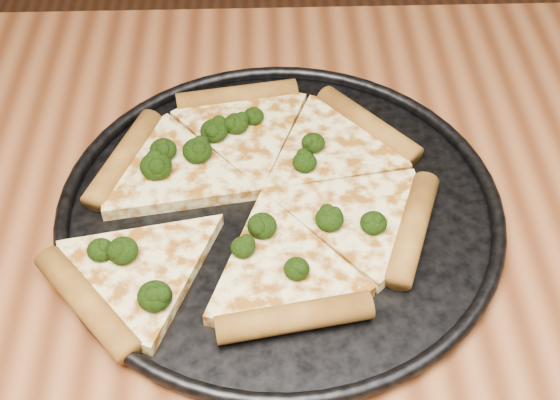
{
  "coord_description": "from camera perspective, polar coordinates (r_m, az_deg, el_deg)",
  "views": [
    {
      "loc": [
        0.06,
        -0.33,
        1.24
      ],
      "look_at": [
        0.08,
        0.12,
        0.77
      ],
      "focal_mm": 47.74,
      "sensor_mm": 36.0,
      "label": 1
    }
  ],
  "objects": [
    {
      "name": "pizza_pan",
      "position": [
        0.66,
        -0.0,
        -0.48
      ],
      "size": [
        0.39,
        0.39,
        0.02
      ],
      "color": "black",
      "rests_on": "dining_table"
    },
    {
      "name": "dining_table",
      "position": [
        0.67,
        -6.29,
        -14.01
      ],
      "size": [
        1.2,
        0.9,
        0.75
      ],
      "color": "brown",
      "rests_on": "ground"
    },
    {
      "name": "pizza",
      "position": [
        0.66,
        -1.89,
        0.33
      ],
      "size": [
        0.35,
        0.33,
        0.02
      ],
      "rotation": [
        0.0,
        0.0,
        0.17
      ],
      "color": "#FFF09C",
      "rests_on": "pizza_pan"
    },
    {
      "name": "broccoli_florets",
      "position": [
        0.65,
        -4.49,
        0.78
      ],
      "size": [
        0.25,
        0.24,
        0.02
      ],
      "color": "black",
      "rests_on": "pizza"
    }
  ]
}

